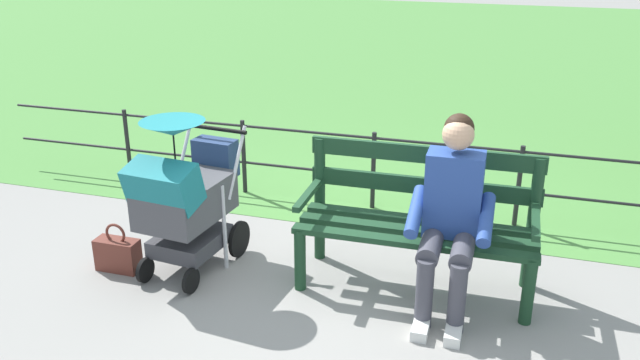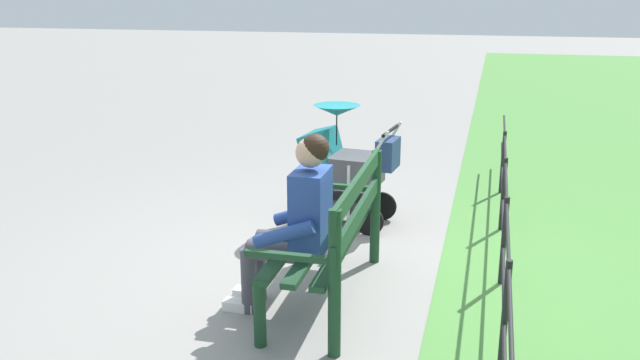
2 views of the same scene
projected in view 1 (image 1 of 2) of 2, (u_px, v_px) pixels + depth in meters
ground_plane at (332, 277)px, 4.78m from camera, size 60.00×60.00×0.00m
grass_lawn at (461, 53)px, 12.60m from camera, size 40.00×16.00×0.01m
park_bench at (419, 214)px, 4.53m from camera, size 1.61×0.62×0.96m
person_on_bench at (451, 211)px, 4.22m from camera, size 0.54×0.74×1.28m
stroller at (185, 195)px, 4.68m from camera, size 0.59×0.93×1.15m
handbag at (118, 254)px, 4.84m from camera, size 0.32×0.14×0.37m
park_fence at (404, 167)px, 5.70m from camera, size 7.33×0.04×0.70m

